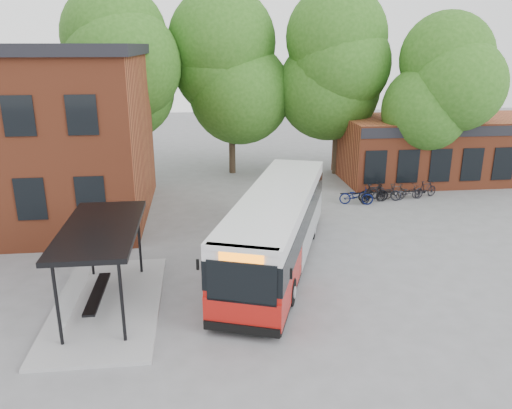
{
  "coord_description": "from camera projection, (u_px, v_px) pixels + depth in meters",
  "views": [
    {
      "loc": [
        -1.23,
        -16.52,
        8.45
      ],
      "look_at": [
        1.08,
        3.44,
        2.0
      ],
      "focal_mm": 35.0,
      "sensor_mm": 36.0,
      "label": 1
    }
  ],
  "objects": [
    {
      "name": "bicycle_6",
      "position": [
        408.0,
        192.0,
        28.46
      ],
      "size": [
        1.7,
        0.89,
        0.85
      ],
      "primitive_type": "imported",
      "rotation": [
        0.0,
        0.0,
        1.78
      ],
      "color": "black",
      "rests_on": "ground"
    },
    {
      "name": "bicycle_1",
      "position": [
        373.0,
        194.0,
        27.74
      ],
      "size": [
        1.9,
        1.15,
        1.1
      ],
      "primitive_type": "imported",
      "rotation": [
        0.0,
        0.0,
        1.94
      ],
      "color": "black",
      "rests_on": "ground"
    },
    {
      "name": "tree_2",
      "position": [
        339.0,
        92.0,
        32.67
      ],
      "size": [
        7.92,
        7.92,
        11.0
      ],
      "primitive_type": null,
      "color": "#275717",
      "rests_on": "ground"
    },
    {
      "name": "city_bus",
      "position": [
        277.0,
        228.0,
        19.9
      ],
      "size": [
        6.22,
        11.86,
        2.97
      ],
      "primitive_type": null,
      "rotation": [
        0.0,
        0.0,
        -0.34
      ],
      "color": "#AA1510",
      "rests_on": "ground"
    },
    {
      "name": "bicycle_3",
      "position": [
        373.0,
        193.0,
        27.95
      ],
      "size": [
        1.77,
        0.55,
        1.06
      ],
      "primitive_type": "imported",
      "rotation": [
        0.0,
        0.0,
        1.6
      ],
      "color": "black",
      "rests_on": "ground"
    },
    {
      "name": "tree_1",
      "position": [
        231.0,
        96.0,
        32.95
      ],
      "size": [
        7.92,
        7.92,
        10.4
      ],
      "primitive_type": null,
      "color": "#275717",
      "rests_on": "ground"
    },
    {
      "name": "bicycle_2",
      "position": [
        374.0,
        190.0,
        29.02
      ],
      "size": [
        1.61,
        1.07,
        0.8
      ],
      "primitive_type": "imported",
      "rotation": [
        0.0,
        0.0,
        1.96
      ],
      "color": "black",
      "rests_on": "ground"
    },
    {
      "name": "bicycle_4",
      "position": [
        385.0,
        192.0,
        28.35
      ],
      "size": [
        1.92,
        1.34,
        0.96
      ],
      "primitive_type": "imported",
      "rotation": [
        0.0,
        0.0,
        1.14
      ],
      "color": "black",
      "rests_on": "ground"
    },
    {
      "name": "shop_row",
      "position": [
        449.0,
        148.0,
        32.62
      ],
      "size": [
        14.0,
        6.2,
        4.0
      ],
      "primitive_type": null,
      "color": "brown",
      "rests_on": "ground"
    },
    {
      "name": "bike_rail",
      "position": [
        384.0,
        195.0,
        28.76
      ],
      "size": [
        5.2,
        0.1,
        0.38
      ],
      "primitive_type": null,
      "color": "black",
      "rests_on": "ground"
    },
    {
      "name": "tree_0",
      "position": [
        121.0,
        94.0,
        31.15
      ],
      "size": [
        7.92,
        7.92,
        11.0
      ],
      "primitive_type": null,
      "color": "#275717",
      "rests_on": "ground"
    },
    {
      "name": "bicycle_7",
      "position": [
        425.0,
        189.0,
        28.78
      ],
      "size": [
        1.71,
        1.03,
        0.99
      ],
      "primitive_type": "imported",
      "rotation": [
        0.0,
        0.0,
        1.94
      ],
      "color": "black",
      "rests_on": "ground"
    },
    {
      "name": "ground",
      "position": [
        238.0,
        285.0,
        18.35
      ],
      "size": [
        100.0,
        100.0,
        0.0
      ],
      "primitive_type": "plane",
      "color": "slate"
    },
    {
      "name": "bicycle_0",
      "position": [
        356.0,
        196.0,
        27.54
      ],
      "size": [
        1.94,
        1.03,
        0.97
      ],
      "primitive_type": "imported",
      "rotation": [
        0.0,
        0.0,
        1.35
      ],
      "color": "#060E45",
      "rests_on": "ground"
    },
    {
      "name": "tree_3",
      "position": [
        438.0,
        112.0,
        29.7
      ],
      "size": [
        7.04,
        7.04,
        9.28
      ],
      "primitive_type": null,
      "color": "#275717",
      "rests_on": "ground"
    },
    {
      "name": "bus_shelter",
      "position": [
        104.0,
        267.0,
        16.47
      ],
      "size": [
        3.6,
        7.0,
        2.9
      ],
      "primitive_type": null,
      "color": "black",
      "rests_on": "ground"
    },
    {
      "name": "bicycle_5",
      "position": [
        395.0,
        191.0,
        28.52
      ],
      "size": [
        1.55,
        0.62,
        0.91
      ],
      "primitive_type": "imported",
      "rotation": [
        0.0,
        0.0,
        1.7
      ],
      "color": "#262421",
      "rests_on": "ground"
    }
  ]
}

